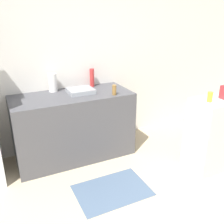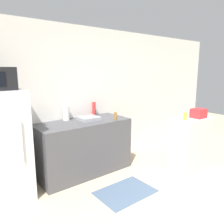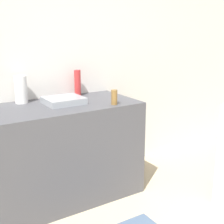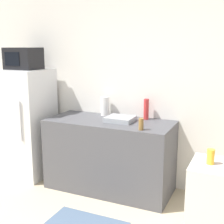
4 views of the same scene
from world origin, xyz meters
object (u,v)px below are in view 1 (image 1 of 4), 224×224
paper_towel_roll (53,83)px  jar (210,97)px  bottle_tall (92,78)px  bottle_short (114,90)px

paper_towel_roll → jar: bearing=-40.9°
jar → paper_towel_roll: size_ratio=0.47×
bottle_tall → jar: (0.98, -1.36, -0.04)m
bottle_tall → jar: 1.68m
bottle_tall → paper_towel_roll: bottle_tall is taller
jar → paper_towel_roll: paper_towel_roll is taller
bottle_short → jar: bearing=-44.1°
bottle_tall → jar: size_ratio=2.22×
bottle_short → jar: (0.87, -0.84, 0.02)m
bottle_tall → bottle_short: (0.11, -0.53, -0.07)m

